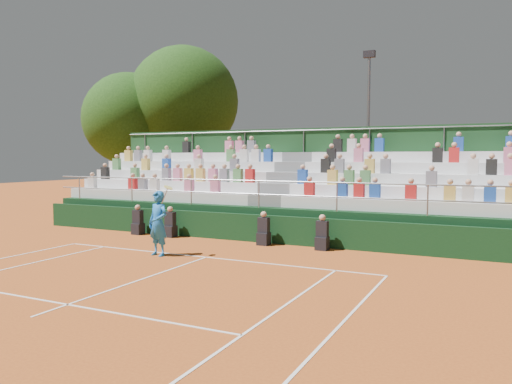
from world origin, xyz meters
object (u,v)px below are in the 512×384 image
at_px(tree_east, 184,101).
at_px(floodlight_mast, 368,121).
at_px(tennis_player, 158,223).
at_px(tree_west, 129,119).

xyz_separation_m(tree_east, floodlight_mast, (12.10, -0.87, -1.69)).
distance_m(tennis_player, floodlight_mast, 14.51).
bearing_deg(floodlight_mast, tennis_player, -103.72).
xyz_separation_m(tree_west, floodlight_mast, (15.22, 0.76, -0.55)).
distance_m(tree_west, floodlight_mast, 15.25).
xyz_separation_m(tennis_player, floodlight_mast, (3.31, 13.56, 3.95)).
height_order(tennis_player, tree_west, tree_west).
bearing_deg(tree_east, tennis_player, -58.66).
height_order(tree_west, tree_east, tree_east).
bearing_deg(tree_west, floodlight_mast, 2.87).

